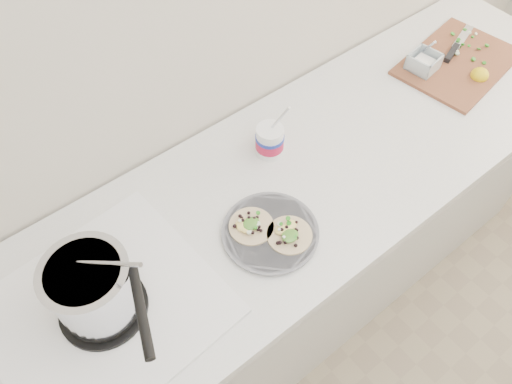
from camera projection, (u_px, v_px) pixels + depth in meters
counter at (279, 255)px, 1.82m from camera, size 2.44×0.66×0.90m
stove at (97, 297)px, 1.15m from camera, size 0.56×0.52×0.25m
taco_plate at (270, 230)px, 1.34m from camera, size 0.26×0.26×0.04m
tub at (271, 138)px, 1.48m from camera, size 0.09×0.09×0.20m
cutboard at (455, 59)px, 1.76m from camera, size 0.47×0.36×0.07m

